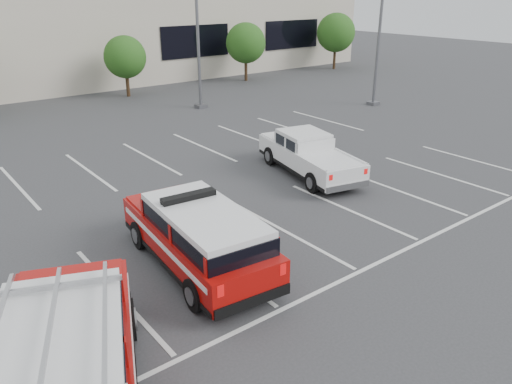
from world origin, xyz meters
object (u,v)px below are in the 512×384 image
convention_building (4,19)px  tree_mid_right (126,58)px  fire_chief_suv (198,240)px  ladder_suv (65,378)px  tree_right (246,44)px  light_pole_mid (197,19)px  white_pickup (308,158)px  tree_far_right (336,34)px  light_pole_right (381,18)px

convention_building → tree_mid_right: bearing=-63.4°
fire_chief_suv → ladder_suv: bearing=-140.8°
convention_building → tree_right: bearing=-33.4°
convention_building → light_pole_mid: size_ratio=5.86×
tree_mid_right → fire_chief_suv: 23.65m
light_pole_mid → fire_chief_suv: size_ratio=1.81×
tree_right → white_pickup: tree_right is taller
convention_building → tree_far_right: (24.91, -9.82, -1.68)m
fire_chief_suv → light_pole_right: bearing=33.1°
tree_far_right → white_pickup: tree_far_right is taller
light_pole_right → ladder_suv: (-23.56, -13.02, -4.29)m
white_pickup → ladder_suv: size_ratio=0.91×
fire_chief_suv → white_pickup: 7.96m
tree_right → fire_chief_suv: tree_right is taller
light_pole_mid → white_pickup: bearing=-103.2°
convention_building → tree_far_right: size_ratio=12.38×
fire_chief_suv → white_pickup: fire_chief_suv is taller
tree_right → ladder_suv: (-22.65, -25.06, -1.87)m
light_pole_mid → fire_chief_suv: 19.50m
light_pole_mid → fire_chief_suv: (-10.14, -16.06, -4.40)m
light_pole_mid → light_pole_right: 10.82m
tree_mid_right → tree_far_right: tree_far_right is taller
tree_mid_right → light_pole_right: light_pole_right is taller
tree_mid_right → tree_right: size_ratio=0.90×
convention_building → light_pole_mid: 17.27m
convention_building → tree_right: (14.91, -9.82, -1.95)m
tree_far_right → light_pole_right: 15.24m
fire_chief_suv → tree_far_right: bearing=43.4°
tree_right → light_pole_mid: size_ratio=0.43×
white_pickup → light_pole_right: bearing=41.9°
convention_building → light_pole_right: (15.82, -21.86, 0.47)m
tree_mid_right → fire_chief_suv: tree_mid_right is taller
tree_mid_right → fire_chief_suv: (-8.23, -22.10, -1.71)m
tree_far_right → ladder_suv: (-32.65, -25.06, -2.14)m
tree_right → tree_far_right: (10.00, 0.00, 0.27)m
white_pickup → fire_chief_suv: bearing=-141.7°
ladder_suv → light_pole_mid: bearing=75.1°
convention_building → light_pole_mid: bearing=-66.7°
tree_mid_right → light_pole_right: 16.47m
convention_building → white_pickup: convention_building is taller
tree_mid_right → ladder_suv: (-12.65, -25.06, -1.60)m
ladder_suv → fire_chief_suv: bearing=56.3°
tree_right → light_pole_right: (0.91, -12.05, 2.41)m
tree_mid_right → ladder_suv: 28.12m
light_pole_right → white_pickup: size_ratio=1.85×
tree_mid_right → light_pole_mid: bearing=-72.5°
tree_mid_right → light_pole_mid: (1.91, -6.05, 2.68)m
light_pole_right → fire_chief_suv: 22.07m
light_pole_mid → light_pole_right: (9.00, -6.00, 0.00)m
light_pole_right → fire_chief_suv: (-19.14, -10.06, -4.40)m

